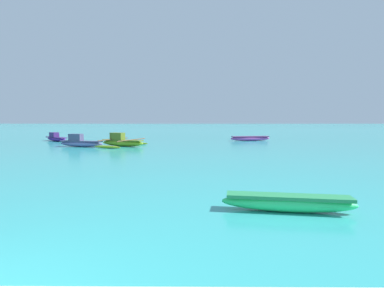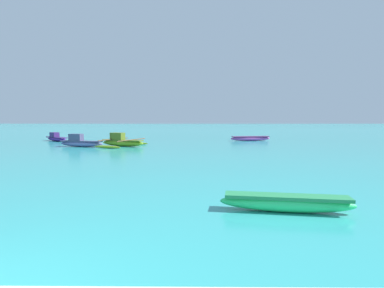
{
  "view_description": "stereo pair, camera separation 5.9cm",
  "coord_description": "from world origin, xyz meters",
  "px_view_note": "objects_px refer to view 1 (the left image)",
  "views": [
    {
      "loc": [
        2.85,
        -2.48,
        2.17
      ],
      "look_at": [
        2.69,
        19.83,
        0.25
      ],
      "focal_mm": 28.0,
      "sensor_mm": 36.0,
      "label": 1
    },
    {
      "loc": [
        2.91,
        -2.48,
        2.17
      ],
      "look_at": [
        2.69,
        19.83,
        0.25
      ],
      "focal_mm": 28.0,
      "sensor_mm": 36.0,
      "label": 2
    }
  ],
  "objects_px": {
    "moored_boat_4": "(80,142)",
    "moored_boat_1": "(288,202)",
    "moored_boat_0": "(250,138)",
    "moored_boat_2": "(56,138)",
    "moored_boat_3": "(122,142)"
  },
  "relations": [
    {
      "from": "moored_boat_2",
      "to": "moored_boat_3",
      "type": "height_order",
      "value": "moored_boat_3"
    },
    {
      "from": "moored_boat_0",
      "to": "moored_boat_2",
      "type": "bearing_deg",
      "value": 171.21
    },
    {
      "from": "moored_boat_2",
      "to": "moored_boat_3",
      "type": "relative_size",
      "value": 0.69
    },
    {
      "from": "moored_boat_1",
      "to": "moored_boat_3",
      "type": "xyz_separation_m",
      "value": [
        -7.84,
        16.38,
        0.13
      ]
    },
    {
      "from": "moored_boat_0",
      "to": "moored_boat_1",
      "type": "bearing_deg",
      "value": -108.39
    },
    {
      "from": "moored_boat_1",
      "to": "moored_boat_2",
      "type": "bearing_deg",
      "value": 133.83
    },
    {
      "from": "moored_boat_2",
      "to": "moored_boat_0",
      "type": "bearing_deg",
      "value": 41.43
    },
    {
      "from": "moored_boat_0",
      "to": "moored_boat_2",
      "type": "distance_m",
      "value": 18.61
    },
    {
      "from": "moored_boat_0",
      "to": "moored_boat_1",
      "type": "xyz_separation_m",
      "value": [
        -3.22,
        -21.96,
        -0.03
      ]
    },
    {
      "from": "moored_boat_0",
      "to": "moored_boat_4",
      "type": "distance_m",
      "value": 15.38
    },
    {
      "from": "moored_boat_4",
      "to": "moored_boat_3",
      "type": "bearing_deg",
      "value": 25.59
    },
    {
      "from": "moored_boat_1",
      "to": "moored_boat_4",
      "type": "relative_size",
      "value": 0.85
    },
    {
      "from": "moored_boat_4",
      "to": "moored_boat_1",
      "type": "bearing_deg",
      "value": -40.62
    },
    {
      "from": "moored_boat_0",
      "to": "moored_boat_1",
      "type": "relative_size",
      "value": 1.29
    },
    {
      "from": "moored_boat_0",
      "to": "moored_boat_2",
      "type": "xyz_separation_m",
      "value": [
        -18.61,
        -0.41,
        0.04
      ]
    }
  ]
}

